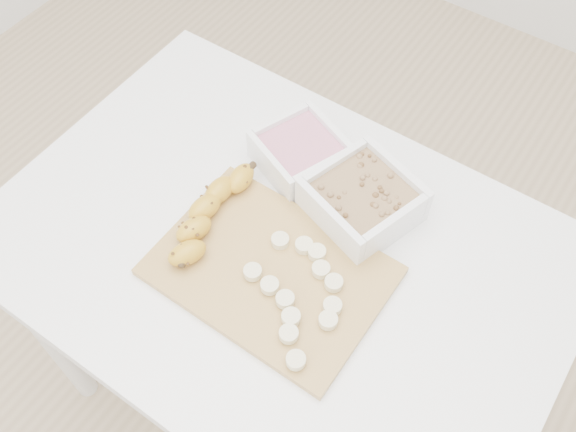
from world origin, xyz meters
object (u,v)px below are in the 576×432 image
Objects in this scene: table at (279,274)px; bowl_yogurt at (300,152)px; banana at (209,215)px; cutting_board at (270,271)px; bowl_granola at (362,200)px.

table is 5.28× the size of bowl_yogurt.
bowl_yogurt is 0.81× the size of banana.
cutting_board reaches higher than table.
bowl_yogurt is 0.21m from banana.
bowl_yogurt is 0.25m from cutting_board.
bowl_yogurt reaches higher than cutting_board.
bowl_granola is 0.21m from cutting_board.
cutting_board is at bearing -107.85° from bowl_granola.
bowl_granola reaches higher than banana.
banana is (-0.05, -0.21, 0.00)m from bowl_yogurt.
banana is (-0.12, -0.03, 0.13)m from table.
bowl_granola is 0.27m from banana.
cutting_board is 1.63× the size of banana.
table is 0.21m from bowl_granola.
table is 0.18m from banana.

